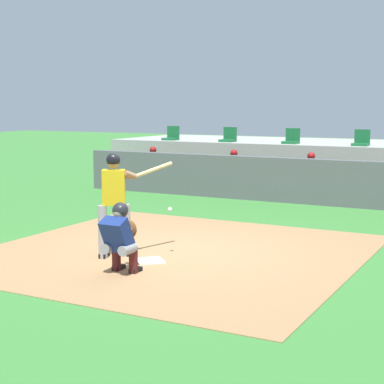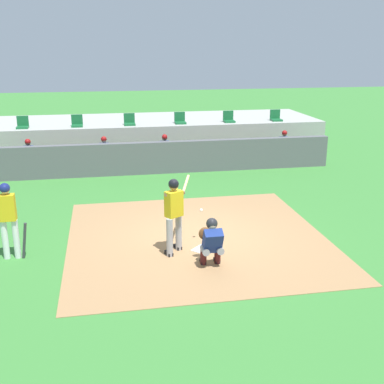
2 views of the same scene
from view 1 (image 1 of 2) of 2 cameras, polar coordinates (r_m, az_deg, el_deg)
The scene contains 15 objects.
ground_plane at distance 11.28m, azimuth -1.68°, elevation -5.47°, with size 80.00×80.00×0.00m, color #387A33.
dirt_infield at distance 11.28m, azimuth -1.68°, elevation -5.44°, with size 6.40×6.40×0.01m, color #9E754C.
home_plate at distance 10.61m, azimuth -3.83°, elevation -6.22°, with size 0.44×0.44×0.02m, color white.
batter_at_plate at distance 10.79m, azimuth -6.93°, elevation -0.53°, with size 0.79×1.32×1.80m.
catcher_crouched at distance 9.80m, azimuth -6.47°, elevation -3.92°, with size 0.48×1.77×1.13m.
dugout_wall at distance 17.05m, azimuth 9.19°, elevation 1.03°, with size 13.00×0.30×1.20m, color #59595E.
dugout_bench at distance 18.04m, azimuth 10.20°, elevation 0.18°, with size 11.80×0.44×0.45m, color olive.
dugout_player_0 at distance 19.94m, azimuth -3.72°, elevation 2.31°, with size 0.49×0.70×1.30m.
dugout_player_1 at distance 18.62m, azimuth 3.64°, elevation 1.92°, with size 0.49×0.70×1.30m.
dugout_player_2 at distance 17.79m, azimuth 10.57°, elevation 1.52°, with size 0.49×0.70×1.30m.
stands_platform at distance 21.23m, azimuth 13.05°, elevation 2.53°, with size 15.00×4.40×1.40m, color #9E9E99.
stadium_seat_0 at distance 21.83m, azimuth -1.86°, elevation 5.07°, with size 0.46×0.46×0.48m.
stadium_seat_1 at distance 20.84m, azimuth 3.33°, elevation 4.93°, with size 0.46×0.46×0.48m.
stadium_seat_2 at distance 20.03m, azimuth 8.99°, elevation 4.73°, with size 0.46×0.46×0.48m.
stadium_seat_3 at distance 19.44m, azimuth 15.05°, elevation 4.46°, with size 0.46×0.46×0.48m.
Camera 1 is at (5.44, -9.53, 2.60)m, focal length 58.99 mm.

